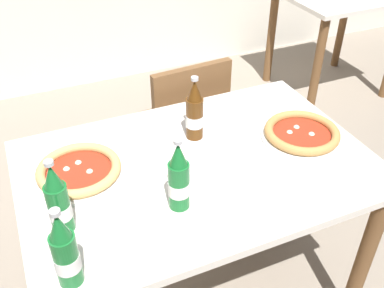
{
  "coord_description": "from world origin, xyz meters",
  "views": [
    {
      "loc": [
        -0.49,
        -1.08,
        1.7
      ],
      "look_at": [
        0.0,
        0.05,
        0.8
      ],
      "focal_mm": 41.37,
      "sensor_mm": 36.0,
      "label": 1
    }
  ],
  "objects": [
    {
      "name": "dining_table_main",
      "position": [
        0.0,
        0.0,
        0.64
      ],
      "size": [
        1.2,
        0.8,
        0.75
      ],
      "color": "silver",
      "rests_on": "ground_plane"
    },
    {
      "name": "chair_behind_table",
      "position": [
        0.19,
        0.61,
        0.48
      ],
      "size": [
        0.43,
        0.43,
        0.85
      ],
      "rotation": [
        0.0,
        0.0,
        3.21
      ],
      "color": "brown",
      "rests_on": "ground_plane"
    },
    {
      "name": "dining_table_background",
      "position": [
        1.69,
        1.34,
        0.59
      ],
      "size": [
        0.8,
        0.7,
        0.75
      ],
      "color": "silver",
      "rests_on": "ground_plane"
    },
    {
      "name": "pizza_margherita_near",
      "position": [
        -0.39,
        0.1,
        0.77
      ],
      "size": [
        0.3,
        0.3,
        0.04
      ],
      "color": "white",
      "rests_on": "dining_table_main"
    },
    {
      "name": "pizza_marinara_far",
      "position": [
        0.41,
        -0.02,
        0.77
      ],
      "size": [
        0.3,
        0.3,
        0.04
      ],
      "color": "white",
      "rests_on": "dining_table_main"
    },
    {
      "name": "beer_bottle_left",
      "position": [
        -0.14,
        -0.16,
        0.85
      ],
      "size": [
        0.07,
        0.07,
        0.25
      ],
      "color": "#196B2D",
      "rests_on": "dining_table_main"
    },
    {
      "name": "beer_bottle_center",
      "position": [
        0.06,
        0.15,
        0.85
      ],
      "size": [
        0.07,
        0.07,
        0.25
      ],
      "color": "#512D0F",
      "rests_on": "dining_table_main"
    },
    {
      "name": "beer_bottle_right",
      "position": [
        -0.49,
        -0.31,
        0.85
      ],
      "size": [
        0.07,
        0.07,
        0.25
      ],
      "color": "#196B2D",
      "rests_on": "dining_table_main"
    },
    {
      "name": "beer_bottle_extra",
      "position": [
        -0.48,
        -0.12,
        0.85
      ],
      "size": [
        0.07,
        0.07,
        0.25
      ],
      "color": "#196B2D",
      "rests_on": "dining_table_main"
    },
    {
      "name": "napkin_with_cutlery",
      "position": [
        0.1,
        -0.2,
        0.75
      ],
      "size": [
        0.19,
        0.19,
        0.01
      ],
      "color": "white",
      "rests_on": "dining_table_main"
    },
    {
      "name": "paper_cup",
      "position": [
        -0.05,
        -0.08,
        0.8
      ],
      "size": [
        0.07,
        0.07,
        0.09
      ],
      "primitive_type": "cylinder",
      "color": "white",
      "rests_on": "dining_table_main"
    }
  ]
}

